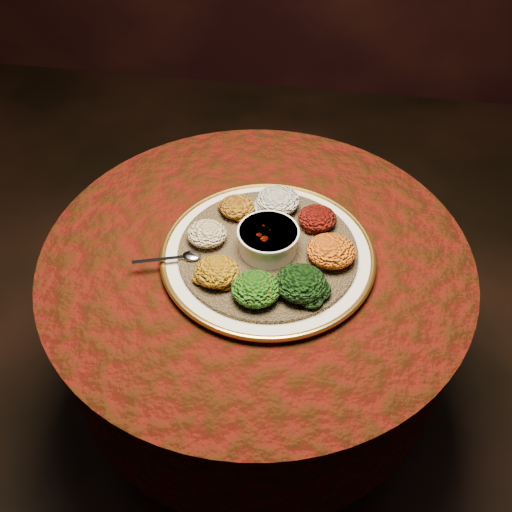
# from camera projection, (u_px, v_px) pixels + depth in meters

# --- Properties ---
(table) EXTENTS (0.96, 0.96, 0.73)m
(table) POSITION_uv_depth(u_px,v_px,m) (256.00, 304.00, 1.39)
(table) COLOR black
(table) RESTS_ON ground
(platter) EXTENTS (0.53, 0.53, 0.02)m
(platter) POSITION_uv_depth(u_px,v_px,m) (268.00, 254.00, 1.24)
(platter) COLOR silver
(platter) RESTS_ON table
(injera) EXTENTS (0.49, 0.49, 0.01)m
(injera) POSITION_uv_depth(u_px,v_px,m) (268.00, 251.00, 1.24)
(injera) COLOR olive
(injera) RESTS_ON platter
(stew_bowl) EXTENTS (0.13, 0.13, 0.05)m
(stew_bowl) POSITION_uv_depth(u_px,v_px,m) (268.00, 239.00, 1.21)
(stew_bowl) COLOR white
(stew_bowl) RESTS_ON injera
(spoon) EXTENTS (0.14, 0.06, 0.01)m
(spoon) POSITION_uv_depth(u_px,v_px,m) (186.00, 256.00, 1.21)
(spoon) COLOR silver
(spoon) RESTS_ON injera
(portion_ayib) EXTENTS (0.10, 0.09, 0.05)m
(portion_ayib) POSITION_uv_depth(u_px,v_px,m) (278.00, 201.00, 1.31)
(portion_ayib) COLOR beige
(portion_ayib) RESTS_ON injera
(portion_kitfo) EXTENTS (0.09, 0.08, 0.04)m
(portion_kitfo) POSITION_uv_depth(u_px,v_px,m) (317.00, 218.00, 1.27)
(portion_kitfo) COLOR black
(portion_kitfo) RESTS_ON injera
(portion_tikil) EXTENTS (0.10, 0.10, 0.05)m
(portion_tikil) POSITION_uv_depth(u_px,v_px,m) (331.00, 251.00, 1.19)
(portion_tikil) COLOR #C08C10
(portion_tikil) RESTS_ON injera
(portion_gomen) EXTENTS (0.11, 0.10, 0.05)m
(portion_gomen) POSITION_uv_depth(u_px,v_px,m) (301.00, 283.00, 1.13)
(portion_gomen) COLOR black
(portion_gomen) RESTS_ON injera
(portion_mixveg) EXTENTS (0.10, 0.09, 0.05)m
(portion_mixveg) POSITION_uv_depth(u_px,v_px,m) (256.00, 289.00, 1.12)
(portion_mixveg) COLOR #932509
(portion_mixveg) RESTS_ON injera
(portion_kik) EXTENTS (0.09, 0.09, 0.04)m
(portion_kik) POSITION_uv_depth(u_px,v_px,m) (217.00, 271.00, 1.16)
(portion_kik) COLOR #B5660F
(portion_kik) RESTS_ON injera
(portion_timatim) EXTENTS (0.09, 0.08, 0.04)m
(portion_timatim) POSITION_uv_depth(u_px,v_px,m) (207.00, 234.00, 1.24)
(portion_timatim) COLOR maroon
(portion_timatim) RESTS_ON injera
(portion_shiro) EXTENTS (0.08, 0.08, 0.04)m
(portion_shiro) POSITION_uv_depth(u_px,v_px,m) (237.00, 207.00, 1.30)
(portion_shiro) COLOR #A06713
(portion_shiro) RESTS_ON injera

